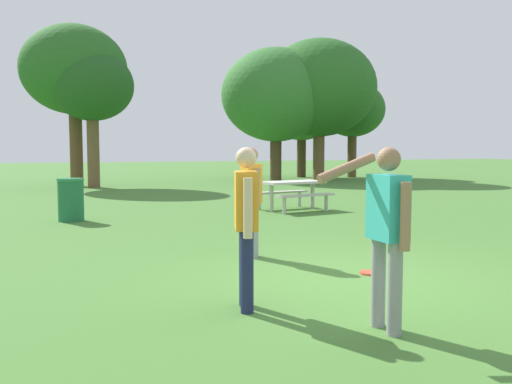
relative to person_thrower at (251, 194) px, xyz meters
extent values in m
plane|color=#447530|center=(0.71, -1.77, -0.94)|extent=(120.00, 120.00, 0.00)
cylinder|color=gray|center=(0.00, 0.13, -0.53)|extent=(0.13, 0.13, 0.82)
cylinder|color=gray|center=(0.00, -0.13, -0.53)|extent=(0.13, 0.13, 0.82)
cube|color=orange|center=(0.00, 0.00, 0.17)|extent=(0.23, 0.38, 0.58)
sphere|color=#9E7051|center=(0.00, 0.00, 0.59)|extent=(0.21, 0.21, 0.21)
cylinder|color=#9E7051|center=(0.01, 0.26, 0.12)|extent=(0.09, 0.09, 0.58)
cylinder|color=#9E7051|center=(-0.01, -0.26, 0.12)|extent=(0.09, 0.09, 0.58)
cylinder|color=gray|center=(-0.07, -3.72, -0.53)|extent=(0.13, 0.13, 0.82)
cylinder|color=gray|center=(-0.07, -3.46, -0.53)|extent=(0.13, 0.13, 0.82)
cube|color=#33B2AD|center=(-0.07, -3.59, 0.17)|extent=(0.23, 0.38, 0.58)
sphere|color=#9E7051|center=(-0.07, -3.59, 0.59)|extent=(0.21, 0.21, 0.21)
cylinder|color=#9E7051|center=(-0.07, -3.85, 0.12)|extent=(0.09, 0.09, 0.58)
cylinder|color=#9E7051|center=(-0.34, -3.32, 0.51)|extent=(0.58, 0.10, 0.28)
cylinder|color=#1E234C|center=(-0.97, -2.39, -0.53)|extent=(0.13, 0.13, 0.82)
cylinder|color=#1E234C|center=(-1.04, -2.64, -0.53)|extent=(0.13, 0.13, 0.82)
cube|color=orange|center=(-1.01, -2.52, 0.17)|extent=(0.32, 0.43, 0.58)
sphere|color=beige|center=(-1.01, -2.52, 0.59)|extent=(0.21, 0.21, 0.21)
cylinder|color=beige|center=(-0.93, -2.27, 0.12)|extent=(0.09, 0.09, 0.58)
cylinder|color=beige|center=(-1.08, -2.76, 0.12)|extent=(0.09, 0.09, 0.58)
cylinder|color=#E04733|center=(1.04, -1.63, -0.93)|extent=(0.28, 0.28, 0.03)
cube|color=beige|center=(3.19, 5.36, -0.20)|extent=(1.81, 1.06, 0.06)
cube|color=#B6B2A8|center=(3.30, 4.79, -0.50)|extent=(1.72, 0.57, 0.05)
cube|color=#B6B2A8|center=(3.09, 5.93, -0.50)|extent=(1.72, 0.57, 0.05)
cylinder|color=#B6B2A8|center=(2.54, 5.24, -0.59)|extent=(0.11, 0.11, 0.71)
cylinder|color=#B6B2A8|center=(2.65, 4.67, -0.73)|extent=(0.09, 0.09, 0.41)
cylinder|color=#B6B2A8|center=(2.43, 5.81, -0.73)|extent=(0.09, 0.09, 0.41)
cylinder|color=#B6B2A8|center=(3.84, 5.49, -0.59)|extent=(0.11, 0.11, 0.71)
cylinder|color=#B6B2A8|center=(3.95, 4.92, -0.73)|extent=(0.09, 0.09, 0.41)
cylinder|color=#B6B2A8|center=(3.74, 6.06, -0.73)|extent=(0.09, 0.09, 0.41)
cylinder|color=#1E663D|center=(-2.33, 5.24, -0.49)|extent=(0.56, 0.56, 0.90)
cylinder|color=#287A4B|center=(-2.33, 5.24, -0.01)|extent=(0.59, 0.59, 0.06)
cylinder|color=brown|center=(-1.55, 16.95, 0.92)|extent=(0.54, 0.54, 3.72)
ellipsoid|color=#286023|center=(-1.55, 16.95, 4.00)|extent=(4.41, 4.41, 3.75)
cylinder|color=brown|center=(-0.92, 16.08, 0.69)|extent=(0.50, 0.50, 3.27)
ellipsoid|color=#21511E|center=(-0.92, 16.08, 3.27)|extent=(3.42, 3.42, 2.91)
cylinder|color=#4C3823|center=(8.20, 18.09, 0.46)|extent=(0.58, 0.58, 2.80)
ellipsoid|color=#33702D|center=(8.20, 18.09, 3.38)|extent=(5.54, 5.54, 4.71)
cylinder|color=brown|center=(10.51, 17.79, 0.61)|extent=(0.59, 0.59, 3.11)
ellipsoid|color=#286023|center=(10.51, 17.79, 3.79)|extent=(5.87, 5.87, 4.99)
cylinder|color=#4C3823|center=(10.70, 20.22, 0.37)|extent=(0.51, 0.51, 2.62)
ellipsoid|color=#33702D|center=(10.70, 20.22, 2.68)|extent=(3.65, 3.65, 3.10)
cylinder|color=brown|center=(13.33, 19.17, 0.46)|extent=(0.50, 0.50, 2.81)
ellipsoid|color=#286023|center=(13.33, 19.17, 2.86)|extent=(3.61, 3.61, 3.07)
camera|label=1|loc=(-2.89, -7.63, 0.69)|focal=38.47mm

